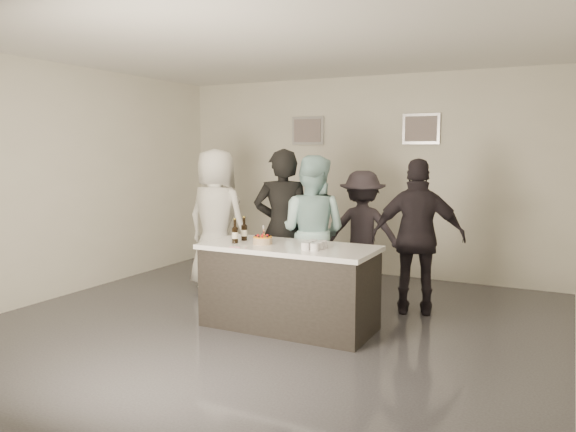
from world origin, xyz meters
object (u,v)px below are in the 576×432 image
Objects in this scene: beer_bottle_a at (244,229)px; person_guest_back at (362,231)px; bar_counter at (289,287)px; person_guest_left at (217,219)px; person_main_black at (283,228)px; person_main_blue at (311,232)px; beer_bottle_b at (235,231)px; cake at (263,241)px; person_guest_right at (418,237)px.

beer_bottle_a is 1.99m from person_guest_back.
person_guest_left reaches higher than bar_counter.
person_guest_left is (-1.22, 0.39, -0.00)m from person_main_black.
person_main_black is at bearing 165.48° from person_guest_left.
person_main_blue is 1.56m from person_guest_left.
beer_bottle_b is 2.18m from person_guest_back.
cake is 0.11× the size of person_guest_left.
cake is at bearing 142.95° from person_guest_left.
bar_counter is 0.97× the size of person_guest_left.
bar_counter is at bearing 149.63° from person_guest_left.
person_guest_right is at bearing 37.51° from beer_bottle_b.
cake is 0.11× the size of person_guest_right.
person_main_blue is (-0.13, 0.85, 0.47)m from bar_counter.
person_guest_back is at bearing -107.93° from person_main_blue.
person_guest_right is (1.09, 1.14, 0.45)m from bar_counter.
bar_counter is at bearing 14.15° from beer_bottle_b.
bar_counter is 7.15× the size of beer_bottle_a.
beer_bottle_a is 0.16× the size of person_guest_back.
person_guest_back is (1.82, 0.79, -0.14)m from person_guest_left.
bar_counter is 1.64m from person_guest_right.
person_guest_left is at bearing -12.37° from person_main_blue.
beer_bottle_a is at bearing 19.02° from person_guest_right.
person_guest_right is 1.11× the size of person_guest_back.
person_main_blue is 1.25m from person_guest_right.
beer_bottle_a is (-0.30, 0.12, 0.09)m from cake.
person_guest_left is 1.18× the size of person_guest_back.
person_main_blue is (0.16, 0.92, -0.02)m from cake.
beer_bottle_b is 1.10m from person_main_blue.
cake is at bearing 14.90° from beer_bottle_b.
cake is 0.34m from beer_bottle_a.
person_main_black reaches higher than cake.
person_main_black is at bearing 101.96° from cake.
person_main_blue is (0.32, 0.14, -0.04)m from person_main_black.
person_guest_left is at bearing 146.54° from bar_counter.
person_guest_right is at bearing 121.40° from person_guest_back.
bar_counter is at bearing 97.37° from person_main_black.
person_main_blue reaches higher than person_guest_back.
person_main_black is 1.04× the size of person_main_blue.
person_guest_right is at bearing 41.23° from cake.
cake is (-0.28, -0.07, 0.49)m from bar_counter.
person_main_black reaches higher than bar_counter.
beer_bottle_a is 1.51m from person_guest_left.
beer_bottle_a is at bearing 174.93° from bar_counter.
person_main_black is at bearing 78.24° from beer_bottle_a.
person_main_black reaches higher than beer_bottle_b.
beer_bottle_b is at bearing -165.85° from bar_counter.
person_guest_left is at bearing 139.86° from cake.
person_guest_back is (0.43, 1.96, -0.12)m from cake.
person_main_blue is 1.02× the size of person_guest_right.
person_main_black is at bearing 122.02° from bar_counter.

